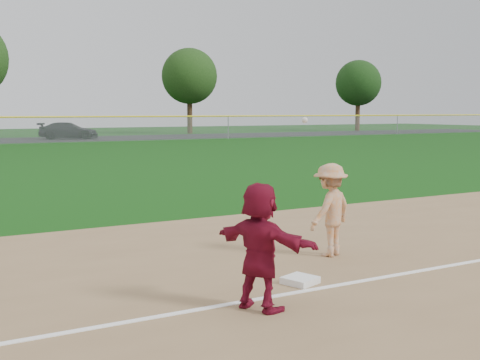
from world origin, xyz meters
TOP-DOWN VIEW (x-y plane):
  - ground at (0.00, 0.00)m, footprint 160.00×160.00m
  - foul_line at (0.00, -0.80)m, footprint 60.00×0.10m
  - first_base at (-0.10, -0.46)m, footprint 0.54×0.54m
  - base_runner at (-1.17, -1.13)m, footprint 1.01×1.54m
  - car_right at (7.36, 45.96)m, footprint 5.43×3.81m
  - first_base_play at (1.29, 0.69)m, footprint 1.38×0.91m
  - tree_3 at (22.00, 52.80)m, footprint 6.00×6.00m
  - tree_4 at (44.00, 51.20)m, footprint 5.60×5.60m

SIDE VIEW (x-z plane):
  - ground at x=0.00m, z-range 0.00..0.00m
  - foul_line at x=0.00m, z-range 0.02..0.03m
  - first_base at x=-0.10m, z-range 0.02..0.11m
  - car_right at x=7.36m, z-range 0.01..1.47m
  - first_base_play at x=1.29m, z-range -0.37..1.98m
  - base_runner at x=-1.17m, z-range 0.02..1.61m
  - tree_4 at x=44.00m, z-range 1.51..10.18m
  - tree_3 at x=22.00m, z-range 1.57..10.76m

